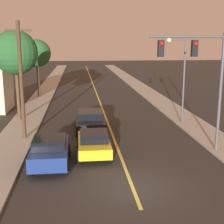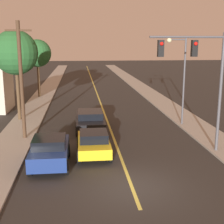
{
  "view_description": "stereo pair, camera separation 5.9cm",
  "coord_description": "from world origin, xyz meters",
  "px_view_note": "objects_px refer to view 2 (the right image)",
  "views": [
    {
      "loc": [
        -2.32,
        -12.77,
        6.36
      ],
      "look_at": [
        0.0,
        8.41,
        1.6
      ],
      "focal_mm": 50.0,
      "sensor_mm": 36.0,
      "label": 1
    },
    {
      "loc": [
        -2.26,
        -12.78,
        6.36
      ],
      "look_at": [
        0.0,
        8.41,
        1.6
      ],
      "focal_mm": 50.0,
      "sensor_mm": 36.0,
      "label": 2
    }
  ],
  "objects_px": {
    "tree_left_far": "(37,54)",
    "tree_left_near": "(15,53)",
    "car_outer_lane_front": "(50,151)",
    "traffic_signal_mast": "(200,69)",
    "car_near_lane_front": "(94,143)",
    "car_near_lane_second": "(90,120)",
    "streetlamp_right": "(180,69)",
    "utility_pole_left": "(21,79)"
  },
  "relations": [
    {
      "from": "utility_pole_left",
      "to": "tree_left_near",
      "type": "xyz_separation_m",
      "value": [
        -1.26,
        5.26,
        1.49
      ]
    },
    {
      "from": "car_near_lane_front",
      "to": "car_outer_lane_front",
      "type": "height_order",
      "value": "car_outer_lane_front"
    },
    {
      "from": "car_outer_lane_front",
      "to": "traffic_signal_mast",
      "type": "relative_size",
      "value": 0.58
    },
    {
      "from": "car_outer_lane_front",
      "to": "traffic_signal_mast",
      "type": "distance_m",
      "value": 9.35
    },
    {
      "from": "car_near_lane_front",
      "to": "car_near_lane_second",
      "type": "bearing_deg",
      "value": 90.0
    },
    {
      "from": "car_near_lane_front",
      "to": "traffic_signal_mast",
      "type": "distance_m",
      "value": 7.28
    },
    {
      "from": "car_near_lane_front",
      "to": "car_near_lane_second",
      "type": "relative_size",
      "value": 0.79
    },
    {
      "from": "car_near_lane_front",
      "to": "tree_left_near",
      "type": "relative_size",
      "value": 0.53
    },
    {
      "from": "car_near_lane_second",
      "to": "tree_left_near",
      "type": "xyz_separation_m",
      "value": [
        -5.72,
        3.58,
        4.78
      ]
    },
    {
      "from": "streetlamp_right",
      "to": "car_near_lane_second",
      "type": "bearing_deg",
      "value": -174.15
    },
    {
      "from": "traffic_signal_mast",
      "to": "tree_left_far",
      "type": "height_order",
      "value": "traffic_signal_mast"
    },
    {
      "from": "car_outer_lane_front",
      "to": "tree_left_near",
      "type": "height_order",
      "value": "tree_left_near"
    },
    {
      "from": "tree_left_near",
      "to": "traffic_signal_mast",
      "type": "bearing_deg",
      "value": -37.6
    },
    {
      "from": "streetlamp_right",
      "to": "tree_left_far",
      "type": "xyz_separation_m",
      "value": [
        -12.29,
        14.16,
        0.75
      ]
    },
    {
      "from": "car_near_lane_front",
      "to": "car_near_lane_second",
      "type": "xyz_separation_m",
      "value": [
        0.0,
        5.21,
        0.04
      ]
    },
    {
      "from": "traffic_signal_mast",
      "to": "tree_left_far",
      "type": "distance_m",
      "value": 23.28
    },
    {
      "from": "tree_left_far",
      "to": "car_near_lane_front",
      "type": "bearing_deg",
      "value": -74.86
    },
    {
      "from": "car_near_lane_front",
      "to": "streetlamp_right",
      "type": "bearing_deg",
      "value": 40.77
    },
    {
      "from": "car_near_lane_front",
      "to": "tree_left_near",
      "type": "xyz_separation_m",
      "value": [
        -5.72,
        8.79,
        4.82
      ]
    },
    {
      "from": "car_near_lane_front",
      "to": "streetlamp_right",
      "type": "relative_size",
      "value": 0.58
    },
    {
      "from": "car_near_lane_second",
      "to": "traffic_signal_mast",
      "type": "height_order",
      "value": "traffic_signal_mast"
    },
    {
      "from": "car_near_lane_second",
      "to": "car_near_lane_front",
      "type": "bearing_deg",
      "value": -90.0
    },
    {
      "from": "car_near_lane_second",
      "to": "traffic_signal_mast",
      "type": "relative_size",
      "value": 0.71
    },
    {
      "from": "tree_left_near",
      "to": "streetlamp_right",
      "type": "bearing_deg",
      "value": -12.87
    },
    {
      "from": "tree_left_near",
      "to": "tree_left_far",
      "type": "relative_size",
      "value": 1.1
    },
    {
      "from": "streetlamp_right",
      "to": "utility_pole_left",
      "type": "bearing_deg",
      "value": -168.08
    },
    {
      "from": "tree_left_near",
      "to": "tree_left_far",
      "type": "bearing_deg",
      "value": 88.52
    },
    {
      "from": "car_outer_lane_front",
      "to": "utility_pole_left",
      "type": "xyz_separation_m",
      "value": [
        -2.1,
        4.84,
        3.25
      ]
    },
    {
      "from": "car_near_lane_front",
      "to": "traffic_signal_mast",
      "type": "relative_size",
      "value": 0.56
    },
    {
      "from": "car_near_lane_front",
      "to": "tree_left_near",
      "type": "height_order",
      "value": "tree_left_near"
    },
    {
      "from": "car_near_lane_front",
      "to": "car_near_lane_second",
      "type": "distance_m",
      "value": 5.21
    },
    {
      "from": "car_outer_lane_front",
      "to": "traffic_signal_mast",
      "type": "height_order",
      "value": "traffic_signal_mast"
    },
    {
      "from": "car_near_lane_front",
      "to": "streetlamp_right",
      "type": "xyz_separation_m",
      "value": [
        6.86,
        5.91,
        3.62
      ]
    },
    {
      "from": "tree_left_far",
      "to": "tree_left_near",
      "type": "bearing_deg",
      "value": -91.48
    },
    {
      "from": "traffic_signal_mast",
      "to": "streetlamp_right",
      "type": "height_order",
      "value": "traffic_signal_mast"
    },
    {
      "from": "tree_left_near",
      "to": "utility_pole_left",
      "type": "bearing_deg",
      "value": -76.53
    },
    {
      "from": "car_outer_lane_front",
      "to": "tree_left_near",
      "type": "relative_size",
      "value": 0.54
    },
    {
      "from": "car_near_lane_second",
      "to": "car_outer_lane_front",
      "type": "xyz_separation_m",
      "value": [
        -2.36,
        -6.52,
        0.03
      ]
    },
    {
      "from": "car_near_lane_front",
      "to": "car_outer_lane_front",
      "type": "bearing_deg",
      "value": -150.92
    },
    {
      "from": "utility_pole_left",
      "to": "car_near_lane_second",
      "type": "bearing_deg",
      "value": 20.7
    },
    {
      "from": "car_near_lane_second",
      "to": "tree_left_far",
      "type": "height_order",
      "value": "tree_left_far"
    },
    {
      "from": "utility_pole_left",
      "to": "tree_left_near",
      "type": "bearing_deg",
      "value": 103.47
    }
  ]
}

